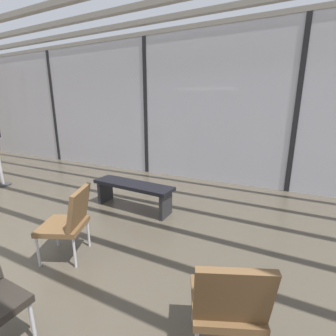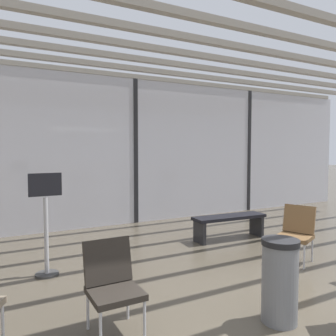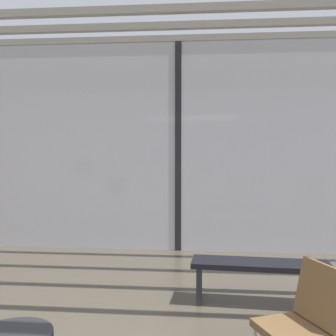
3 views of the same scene
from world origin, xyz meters
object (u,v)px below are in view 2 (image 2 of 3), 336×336
(waiting_bench, at_px, (229,221))
(trash_bin, at_px, (280,280))
(parked_airplane, at_px, (68,148))
(lounge_chair_1, at_px, (296,230))
(info_sign, at_px, (46,228))
(lounge_chair_5, at_px, (112,280))

(waiting_bench, height_order, trash_bin, trash_bin)
(parked_airplane, height_order, waiting_bench, parked_airplane)
(parked_airplane, distance_m, lounge_chair_1, 8.61)
(trash_bin, relative_size, info_sign, 0.60)
(parked_airplane, relative_size, waiting_bench, 9.35)
(waiting_bench, distance_m, trash_bin, 3.10)
(lounge_chair_5, distance_m, waiting_bench, 3.69)
(lounge_chair_5, height_order, trash_bin, lounge_chair_5)
(info_sign, bearing_deg, parked_airplane, 76.74)
(lounge_chair_1, xyz_separation_m, waiting_bench, (-0.14, 1.49, -0.13))
(lounge_chair_1, height_order, lounge_chair_5, same)
(trash_bin, bearing_deg, lounge_chair_1, 36.57)
(lounge_chair_5, relative_size, waiting_bench, 0.57)
(waiting_bench, distance_m, info_sign, 3.46)
(info_sign, bearing_deg, lounge_chair_5, -78.00)
(lounge_chair_5, distance_m, info_sign, 1.82)
(lounge_chair_1, relative_size, waiting_bench, 0.57)
(info_sign, bearing_deg, waiting_bench, 4.75)
(parked_airplane, bearing_deg, trash_bin, -88.37)
(lounge_chair_1, distance_m, info_sign, 3.78)
(lounge_chair_5, distance_m, trash_bin, 1.70)
(lounge_chair_5, relative_size, trash_bin, 1.01)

